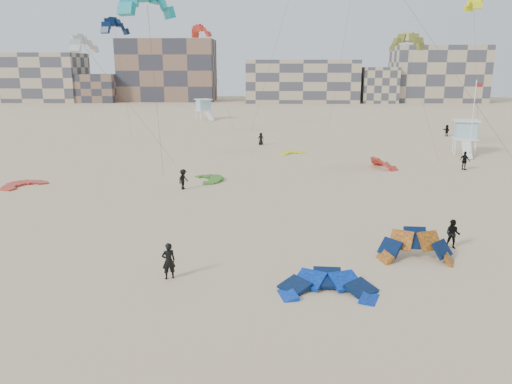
{
  "coord_description": "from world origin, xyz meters",
  "views": [
    {
      "loc": [
        1.12,
        -19.77,
        10.18
      ],
      "look_at": [
        0.35,
        6.0,
        3.67
      ],
      "focal_mm": 35.0,
      "sensor_mm": 36.0,
      "label": 1
    }
  ],
  "objects_px": {
    "kite_ground_orange": "(416,260)",
    "kitesurfer_main": "(169,261)",
    "kite_ground_blue": "(328,293)",
    "lifeguard_tower_near": "(465,137)"
  },
  "relations": [
    {
      "from": "kite_ground_orange",
      "to": "kitesurfer_main",
      "type": "height_order",
      "value": "kite_ground_orange"
    },
    {
      "from": "kite_ground_orange",
      "to": "kitesurfer_main",
      "type": "distance_m",
      "value": 13.18
    },
    {
      "from": "kite_ground_blue",
      "to": "kite_ground_orange",
      "type": "relative_size",
      "value": 1.13
    },
    {
      "from": "lifeguard_tower_near",
      "to": "kite_ground_orange",
      "type": "bearing_deg",
      "value": -100.51
    },
    {
      "from": "kite_ground_blue",
      "to": "kitesurfer_main",
      "type": "height_order",
      "value": "kitesurfer_main"
    },
    {
      "from": "kitesurfer_main",
      "to": "lifeguard_tower_near",
      "type": "height_order",
      "value": "lifeguard_tower_near"
    },
    {
      "from": "kite_ground_orange",
      "to": "kite_ground_blue",
      "type": "bearing_deg",
      "value": -136.99
    },
    {
      "from": "kite_ground_blue",
      "to": "kitesurfer_main",
      "type": "relative_size",
      "value": 2.48
    },
    {
      "from": "kite_ground_blue",
      "to": "kite_ground_orange",
      "type": "xyz_separation_m",
      "value": [
        5.2,
        4.21,
        0.0
      ]
    },
    {
      "from": "kite_ground_blue",
      "to": "lifeguard_tower_near",
      "type": "relative_size",
      "value": 0.78
    }
  ]
}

